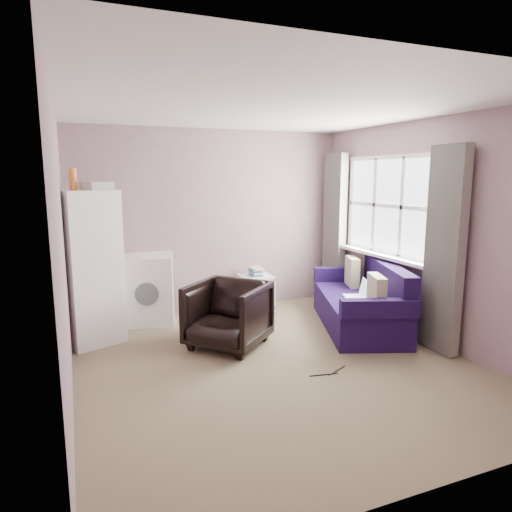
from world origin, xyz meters
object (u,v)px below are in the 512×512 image
(armchair, at_px, (228,311))
(fridge, at_px, (88,266))
(side_table, at_px, (256,290))
(washing_machine, at_px, (149,287))
(sofa, at_px, (363,303))

(armchair, xyz_separation_m, fridge, (-1.39, 0.75, 0.47))
(armchair, xyz_separation_m, side_table, (0.82, 1.21, -0.12))
(armchair, distance_m, fridge, 1.65)
(washing_machine, bearing_deg, armchair, -48.50)
(armchair, bearing_deg, fridge, -160.98)
(armchair, relative_size, washing_machine, 0.91)
(side_table, bearing_deg, washing_machine, 179.27)
(washing_machine, distance_m, sofa, 2.74)
(side_table, bearing_deg, sofa, -51.89)
(fridge, bearing_deg, side_table, -10.32)
(fridge, relative_size, washing_machine, 2.23)
(armchair, distance_m, side_table, 1.47)
(washing_machine, bearing_deg, sofa, -13.60)
(armchair, height_order, side_table, armchair)
(washing_machine, xyz_separation_m, side_table, (1.49, -0.02, -0.17))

